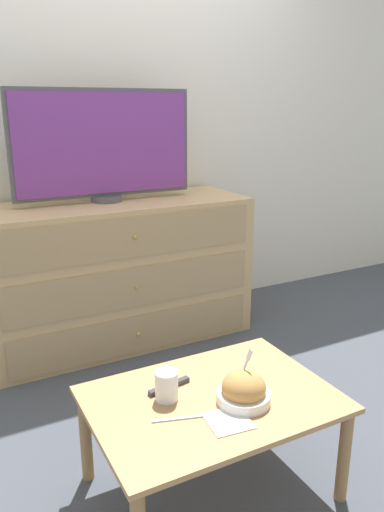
# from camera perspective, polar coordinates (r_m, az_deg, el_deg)

# --- Properties ---
(ground_plane) EXTENTS (12.00, 12.00, 0.00)m
(ground_plane) POSITION_cam_1_polar(r_m,az_deg,el_deg) (3.44, -8.10, -6.70)
(ground_plane) COLOR #474C56
(wall_back) EXTENTS (12.00, 0.05, 2.60)m
(wall_back) POSITION_cam_1_polar(r_m,az_deg,el_deg) (3.18, -9.25, 15.49)
(wall_back) COLOR white
(wall_back) RESTS_ON ground_plane
(dresser) EXTENTS (1.52, 0.58, 0.84)m
(dresser) POSITION_cam_1_polar(r_m,az_deg,el_deg) (2.98, -8.40, -1.84)
(dresser) COLOR tan
(dresser) RESTS_ON ground_plane
(tv) EXTENTS (1.02, 0.18, 0.62)m
(tv) POSITION_cam_1_polar(r_m,az_deg,el_deg) (2.86, -10.05, 12.36)
(tv) COLOR #515156
(tv) RESTS_ON dresser
(coffee_table) EXTENTS (0.85, 0.60, 0.39)m
(coffee_table) POSITION_cam_1_polar(r_m,az_deg,el_deg) (1.84, 2.27, -17.15)
(coffee_table) COLOR tan
(coffee_table) RESTS_ON ground_plane
(takeout_bowl) EXTENTS (0.19, 0.19, 0.18)m
(takeout_bowl) POSITION_cam_1_polar(r_m,az_deg,el_deg) (1.77, 5.92, -15.05)
(takeout_bowl) COLOR silver
(takeout_bowl) RESTS_ON coffee_table
(drink_cup) EXTENTS (0.08, 0.08, 0.10)m
(drink_cup) POSITION_cam_1_polar(r_m,az_deg,el_deg) (1.78, -2.93, -14.75)
(drink_cup) COLOR #9E6638
(drink_cup) RESTS_ON coffee_table
(napkin) EXTENTS (0.15, 0.15, 0.00)m
(napkin) POSITION_cam_1_polar(r_m,az_deg,el_deg) (1.70, 4.17, -18.26)
(napkin) COLOR white
(napkin) RESTS_ON coffee_table
(knife) EXTENTS (0.18, 0.06, 0.01)m
(knife) POSITION_cam_1_polar(r_m,az_deg,el_deg) (1.71, -1.35, -18.07)
(knife) COLOR silver
(knife) RESTS_ON coffee_table
(remote_control) EXTENTS (0.17, 0.05, 0.02)m
(remote_control) POSITION_cam_1_polar(r_m,az_deg,el_deg) (1.86, -2.63, -14.64)
(remote_control) COLOR #38383D
(remote_control) RESTS_ON coffee_table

